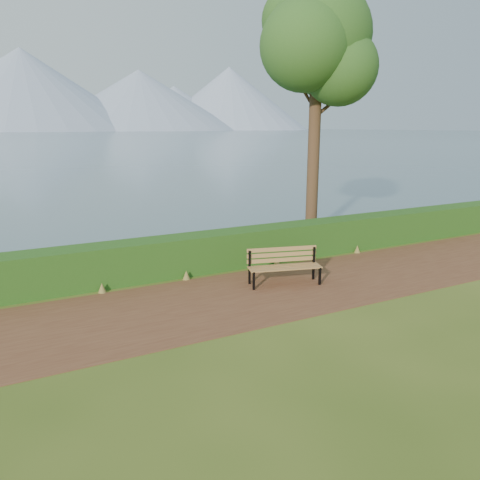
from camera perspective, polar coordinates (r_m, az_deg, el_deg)
ground at (r=10.71m, az=3.00°, el=-7.09°), size 140.00×140.00×0.00m
path at (r=10.95m, az=2.20°, el=-6.57°), size 40.00×3.40×0.01m
hedge at (r=12.75m, az=-2.87°, el=-1.29°), size 32.00×0.85×1.00m
water at (r=268.70m, az=-26.85°, el=11.49°), size 700.00×510.00×0.00m
bench at (r=11.55m, az=5.34°, el=-2.87°), size 1.85×0.96×0.89m
tree at (r=16.37m, az=9.46°, el=22.66°), size 4.25×3.61×8.60m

